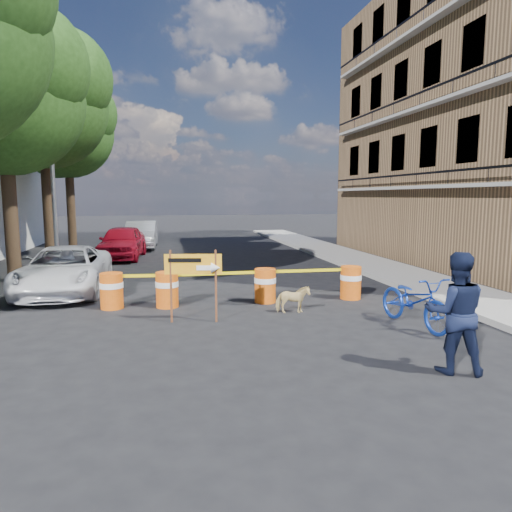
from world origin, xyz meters
name	(u,v)px	position (x,y,z in m)	size (l,w,h in m)	color
ground	(259,330)	(0.00, 0.00, 0.00)	(120.00, 120.00, 0.00)	black
sidewalk_east	(391,271)	(6.20, 6.00, 0.07)	(2.40, 40.00, 0.15)	gray
apartment_building	(502,119)	(12.00, 8.00, 6.00)	(8.00, 16.00, 12.00)	#8E6B48
tree_mid_a	(4,94)	(-6.74, 7.00, 6.01)	(5.25, 5.00, 8.68)	#332316
tree_mid_b	(44,102)	(-6.73, 12.00, 6.71)	(5.67, 5.40, 9.62)	#332316
tree_far	(68,131)	(-6.74, 17.00, 6.22)	(5.04, 4.80, 8.84)	#332316
streetlamp	(53,154)	(-5.93, 9.50, 4.38)	(1.25, 0.18, 8.00)	gray
barrel_far_left	(112,290)	(-3.25, 2.55, 0.47)	(0.58, 0.58, 0.90)	#CF550C
barrel_mid_left	(167,289)	(-1.89, 2.42, 0.47)	(0.58, 0.58, 0.90)	#CF550C
barrel_mid_right	(265,285)	(0.67, 2.44, 0.47)	(0.58, 0.58, 0.90)	#CF550C
barrel_far_right	(351,282)	(3.06, 2.39, 0.47)	(0.58, 0.58, 0.90)	#CF550C
detour_sign	(200,270)	(-1.17, 0.84, 1.18)	(1.25, 0.37, 1.63)	#592D19
pedestrian	(455,313)	(2.56, -2.88, 0.97)	(0.94, 0.74, 1.94)	black
bicycle	(415,277)	(3.32, -0.42, 1.08)	(0.75, 1.13, 2.16)	#1538AE
dog	(293,299)	(1.07, 1.20, 0.34)	(0.36, 0.80, 0.67)	#E2C781
suv_white	(65,270)	(-4.80, 4.84, 0.67)	(2.22, 4.81, 1.34)	silver
sedan_red	(122,242)	(-3.79, 12.14, 0.75)	(1.77, 4.39, 1.50)	#A70D21
sedan_silver	(141,235)	(-3.14, 16.19, 0.73)	(1.55, 4.46, 1.47)	silver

